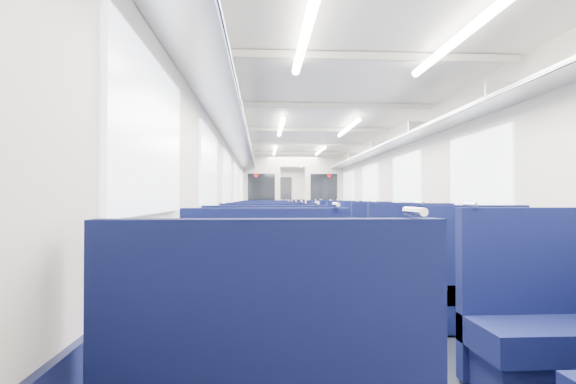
{
  "coord_description": "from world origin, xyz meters",
  "views": [
    {
      "loc": [
        -0.85,
        -9.67,
        1.12
      ],
      "look_at": [
        -0.17,
        2.09,
        1.28
      ],
      "focal_mm": 27.7,
      "sensor_mm": 36.0,
      "label": 1
    }
  ],
  "objects_px": {
    "seat_16": "(263,231)",
    "seat_19": "(326,228)",
    "seat_15": "(341,235)",
    "seat_27": "(306,218)",
    "seat_8": "(264,257)",
    "seat_6": "(264,271)",
    "seat_7": "(415,269)",
    "seat_18": "(263,228)",
    "seat_9": "(385,255)",
    "seat_25": "(308,219)",
    "seat_3": "(551,333)",
    "seat_13": "(352,240)",
    "seat_22": "(263,221)",
    "end_door": "(283,201)",
    "seat_21": "(316,223)",
    "seat_24": "(263,220)",
    "seat_23": "(312,221)",
    "seat_14": "(263,235)",
    "seat_10": "(264,247)",
    "seat_4": "(265,294)",
    "seat_2": "(266,340)",
    "seat_11": "(364,246)",
    "seat_5": "(461,291)",
    "seat_17": "(332,230)",
    "seat_26": "(263,218)"
  },
  "relations": [
    {
      "from": "seat_16",
      "to": "seat_19",
      "type": "xyz_separation_m",
      "value": [
        1.66,
        1.13,
        0.0
      ]
    },
    {
      "from": "seat_15",
      "to": "seat_16",
      "type": "xyz_separation_m",
      "value": [
        -1.66,
        1.16,
        0.0
      ]
    },
    {
      "from": "seat_19",
      "to": "seat_27",
      "type": "distance_m",
      "value": 5.48
    },
    {
      "from": "seat_8",
      "to": "seat_15",
      "type": "relative_size",
      "value": 1.0
    },
    {
      "from": "seat_6",
      "to": "seat_16",
      "type": "xyz_separation_m",
      "value": [
        0.0,
        5.79,
        0.0
      ]
    },
    {
      "from": "seat_16",
      "to": "seat_7",
      "type": "bearing_deg",
      "value": -73.95
    },
    {
      "from": "seat_16",
      "to": "seat_18",
      "type": "xyz_separation_m",
      "value": [
        0.0,
        1.14,
        0.0
      ]
    },
    {
      "from": "seat_9",
      "to": "seat_25",
      "type": "bearing_deg",
      "value": 90.0
    },
    {
      "from": "seat_3",
      "to": "seat_16",
      "type": "bearing_deg",
      "value": 101.62
    },
    {
      "from": "seat_13",
      "to": "seat_22",
      "type": "height_order",
      "value": "same"
    },
    {
      "from": "end_door",
      "to": "seat_21",
      "type": "height_order",
      "value": "end_door"
    },
    {
      "from": "seat_16",
      "to": "seat_24",
      "type": "distance_m",
      "value": 5.44
    },
    {
      "from": "seat_6",
      "to": "seat_9",
      "type": "bearing_deg",
      "value": 36.39
    },
    {
      "from": "seat_19",
      "to": "seat_21",
      "type": "height_order",
      "value": "same"
    },
    {
      "from": "seat_18",
      "to": "seat_23",
      "type": "relative_size",
      "value": 1.0
    },
    {
      "from": "seat_9",
      "to": "seat_24",
      "type": "xyz_separation_m",
      "value": [
        -1.66,
        10.01,
        0.0
      ]
    },
    {
      "from": "seat_14",
      "to": "seat_23",
      "type": "bearing_deg",
      "value": 72.81
    },
    {
      "from": "seat_9",
      "to": "seat_3",
      "type": "bearing_deg",
      "value": -90.0
    },
    {
      "from": "seat_15",
      "to": "seat_18",
      "type": "xyz_separation_m",
      "value": [
        -1.66,
        2.31,
        0.0
      ]
    },
    {
      "from": "seat_8",
      "to": "seat_10",
      "type": "xyz_separation_m",
      "value": [
        0.0,
        1.26,
        0.0
      ]
    },
    {
      "from": "seat_4",
      "to": "seat_27",
      "type": "xyz_separation_m",
      "value": [
        1.66,
        13.56,
        0.0
      ]
    },
    {
      "from": "seat_10",
      "to": "end_door",
      "type": "bearing_deg",
      "value": 85.85
    },
    {
      "from": "end_door",
      "to": "seat_23",
      "type": "distance_m",
      "value": 3.93
    },
    {
      "from": "seat_25",
      "to": "seat_18",
      "type": "bearing_deg",
      "value": -110.48
    },
    {
      "from": "seat_10",
      "to": "seat_27",
      "type": "height_order",
      "value": "same"
    },
    {
      "from": "end_door",
      "to": "seat_23",
      "type": "relative_size",
      "value": 1.83
    },
    {
      "from": "seat_2",
      "to": "seat_11",
      "type": "distance_m",
      "value": 5.06
    },
    {
      "from": "seat_5",
      "to": "seat_15",
      "type": "bearing_deg",
      "value": 90.0
    },
    {
      "from": "seat_2",
      "to": "seat_9",
      "type": "relative_size",
      "value": 1.0
    },
    {
      "from": "seat_14",
      "to": "seat_16",
      "type": "height_order",
      "value": "same"
    },
    {
      "from": "seat_4",
      "to": "seat_15",
      "type": "relative_size",
      "value": 1.0
    },
    {
      "from": "end_door",
      "to": "seat_9",
      "type": "relative_size",
      "value": 1.83
    },
    {
      "from": "seat_5",
      "to": "seat_6",
      "type": "distance_m",
      "value": 2.0
    },
    {
      "from": "seat_24",
      "to": "seat_4",
      "type": "bearing_deg",
      "value": -90.0
    },
    {
      "from": "seat_23",
      "to": "seat_16",
      "type": "bearing_deg",
      "value": -111.31
    },
    {
      "from": "seat_16",
      "to": "seat_17",
      "type": "xyz_separation_m",
      "value": [
        1.66,
        0.08,
        0.0
      ]
    },
    {
      "from": "end_door",
      "to": "seat_24",
      "type": "height_order",
      "value": "end_door"
    },
    {
      "from": "seat_10",
      "to": "seat_15",
      "type": "bearing_deg",
      "value": 53.52
    },
    {
      "from": "seat_9",
      "to": "seat_22",
      "type": "xyz_separation_m",
      "value": [
        -1.66,
        8.96,
        0.0
      ]
    },
    {
      "from": "seat_22",
      "to": "seat_9",
      "type": "bearing_deg",
      "value": -79.5
    },
    {
      "from": "seat_3",
      "to": "seat_24",
      "type": "height_order",
      "value": "same"
    },
    {
      "from": "seat_10",
      "to": "seat_24",
      "type": "bearing_deg",
      "value": 90.0
    },
    {
      "from": "seat_23",
      "to": "seat_26",
      "type": "relative_size",
      "value": 1.0
    },
    {
      "from": "seat_19",
      "to": "seat_18",
      "type": "bearing_deg",
      "value": 179.4
    },
    {
      "from": "seat_23",
      "to": "end_door",
      "type": "bearing_deg",
      "value": 102.37
    },
    {
      "from": "seat_19",
      "to": "seat_24",
      "type": "distance_m",
      "value": 4.62
    },
    {
      "from": "end_door",
      "to": "seat_18",
      "type": "height_order",
      "value": "end_door"
    },
    {
      "from": "seat_9",
      "to": "seat_14",
      "type": "xyz_separation_m",
      "value": [
        -1.66,
        3.46,
        0.0
      ]
    },
    {
      "from": "seat_10",
      "to": "seat_19",
      "type": "relative_size",
      "value": 1.0
    },
    {
      "from": "seat_8",
      "to": "seat_23",
      "type": "bearing_deg",
      "value": 79.47
    }
  ]
}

